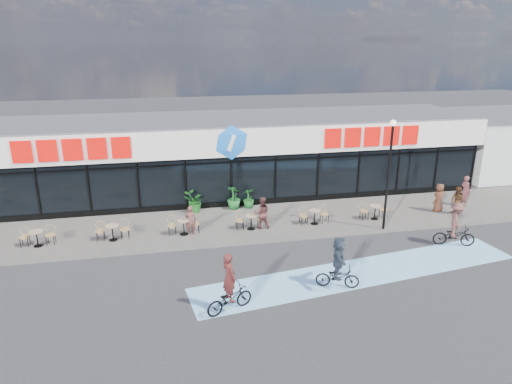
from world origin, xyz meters
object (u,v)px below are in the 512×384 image
potted_plant_right (234,197)px  patron_left (190,220)px  patron_right (262,213)px  potted_plant_mid (249,198)px  pedestrian_c (439,198)px  cyclist_b (455,228)px  pedestrian_a (457,201)px  potted_plant_left (194,202)px  cyclist_a (338,265)px  lamp_post (389,166)px  pedestrian_b (465,191)px

potted_plant_right → patron_left: 3.98m
potted_plant_right → patron_right: (0.93, -3.00, 0.16)m
potted_plant_mid → pedestrian_c: bearing=-14.7°
potted_plant_mid → cyclist_b: cyclist_b is taller
patron_right → potted_plant_right: bearing=-67.0°
patron_left → pedestrian_a: size_ratio=0.92×
potted_plant_left → cyclist_a: (4.76, -8.84, 0.25)m
lamp_post → pedestrian_b: lamp_post is taller
patron_right → pedestrian_b: pedestrian_b is taller
patron_left → pedestrian_b: size_ratio=0.81×
potted_plant_left → pedestrian_a: size_ratio=0.73×
lamp_post → potted_plant_left: 10.24m
potted_plant_left → patron_left: size_ratio=0.79×
patron_left → cyclist_a: cyclist_a is taller
potted_plant_left → potted_plant_mid: potted_plant_left is taller
patron_right → pedestrian_a: patron_right is taller
pedestrian_a → potted_plant_mid: bearing=-121.5°
potted_plant_right → potted_plant_mid: bearing=-0.9°
cyclist_a → potted_plant_left: bearing=118.3°
pedestrian_c → cyclist_b: (-1.66, -3.89, -0.04)m
potted_plant_right → pedestrian_b: pedestrian_b is taller
patron_left → pedestrian_a: 14.04m
cyclist_a → potted_plant_mid: bearing=101.0°
potted_plant_mid → cyclist_a: bearing=-79.0°
pedestrian_a → pedestrian_b: bearing=117.8°
potted_plant_mid → pedestrian_b: (11.89, -2.16, 0.33)m
potted_plant_left → cyclist_a: size_ratio=0.55×
lamp_post → patron_left: 9.77m
potted_plant_left → pedestrian_a: 14.01m
potted_plant_mid → patron_right: bearing=-88.1°
patron_left → potted_plant_right: bearing=-125.0°
pedestrian_c → potted_plant_mid: bearing=-44.3°
potted_plant_mid → pedestrian_c: size_ratio=0.70×
potted_plant_left → pedestrian_a: (13.65, -3.16, 0.21)m
pedestrian_b → cyclist_b: bearing=132.8°
potted_plant_left → potted_plant_mid: size_ratio=1.04×
lamp_post → patron_left: lamp_post is taller
patron_left → cyclist_b: bearing=168.6°
cyclist_a → pedestrian_b: bearing=33.9°
patron_right → potted_plant_left: bearing=-36.8°
potted_plant_left → pedestrian_b: 15.04m
lamp_post → potted_plant_right: (-6.81, 4.29, -2.54)m
patron_left → pedestrian_b: 15.31m
cyclist_a → pedestrian_c: bearing=37.6°
potted_plant_left → potted_plant_right: (2.18, 0.13, 0.08)m
pedestrian_a → cyclist_b: cyclist_b is taller
pedestrian_c → potted_plant_right: bearing=-43.3°
potted_plant_left → patron_right: patron_right is taller
potted_plant_right → cyclist_a: size_ratio=0.63×
lamp_post → pedestrian_c: lamp_post is taller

